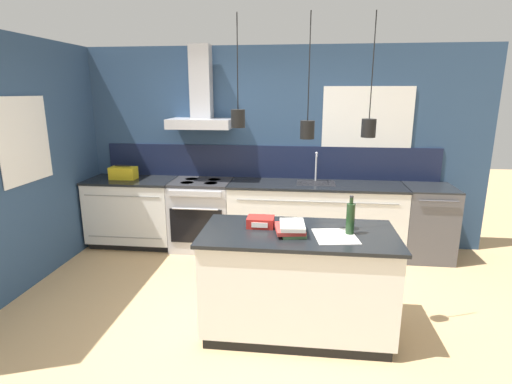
{
  "coord_description": "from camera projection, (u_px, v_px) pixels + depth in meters",
  "views": [
    {
      "loc": [
        0.43,
        -3.24,
        2.03
      ],
      "look_at": [
        -0.01,
        0.64,
        1.05
      ],
      "focal_mm": 28.0,
      "sensor_mm": 36.0,
      "label": 1
    }
  ],
  "objects": [
    {
      "name": "wall_left",
      "position": [
        33.0,
        161.0,
        4.28
      ],
      "size": [
        0.08,
        3.8,
        2.6
      ],
      "color": "navy",
      "rests_on": "ground_plane"
    },
    {
      "name": "ground_plane",
      "position": [
        249.0,
        320.0,
        3.66
      ],
      "size": [
        16.0,
        16.0,
        0.0
      ],
      "primitive_type": "plane",
      "color": "tan",
      "rests_on": "ground"
    },
    {
      "name": "red_supply_box",
      "position": [
        261.0,
        222.0,
        3.41
      ],
      "size": [
        0.23,
        0.18,
        0.08
      ],
      "color": "red",
      "rests_on": "kitchen_island"
    },
    {
      "name": "counter_run_left",
      "position": [
        133.0,
        212.0,
        5.38
      ],
      "size": [
        1.14,
        0.64,
        0.91
      ],
      "color": "black",
      "rests_on": "ground_plane"
    },
    {
      "name": "kitchen_island",
      "position": [
        297.0,
        282.0,
        3.4
      ],
      "size": [
        1.61,
        0.8,
        0.91
      ],
      "color": "black",
      "rests_on": "ground_plane"
    },
    {
      "name": "book_stack",
      "position": [
        291.0,
        228.0,
        3.24
      ],
      "size": [
        0.28,
        0.32,
        0.09
      ],
      "color": "#4C7F4C",
      "rests_on": "kitchen_island"
    },
    {
      "name": "yellow_toolbox",
      "position": [
        123.0,
        173.0,
        5.26
      ],
      "size": [
        0.34,
        0.18,
        0.19
      ],
      "color": "gold",
      "rests_on": "counter_run_left"
    },
    {
      "name": "dishwasher",
      "position": [
        427.0,
        222.0,
        4.96
      ],
      "size": [
        0.59,
        0.65,
        0.91
      ],
      "color": "#4C4C51",
      "rests_on": "ground_plane"
    },
    {
      "name": "bottle_on_island",
      "position": [
        350.0,
        218.0,
        3.2
      ],
      "size": [
        0.07,
        0.07,
        0.32
      ],
      "color": "#193319",
      "rests_on": "kitchen_island"
    },
    {
      "name": "oven_range",
      "position": [
        202.0,
        215.0,
        5.27
      ],
      "size": [
        0.77,
        0.66,
        0.91
      ],
      "color": "#B5B5BA",
      "rests_on": "ground_plane"
    },
    {
      "name": "paper_pile",
      "position": [
        335.0,
        236.0,
        3.18
      ],
      "size": [
        0.37,
        0.4,
        0.01
      ],
      "color": "silver",
      "rests_on": "kitchen_island"
    },
    {
      "name": "wall_back",
      "position": [
        265.0,
        144.0,
        5.26
      ],
      "size": [
        5.6,
        2.24,
        2.6
      ],
      "color": "navy",
      "rests_on": "ground_plane"
    },
    {
      "name": "counter_run_sink",
      "position": [
        315.0,
        218.0,
        5.11
      ],
      "size": [
        2.2,
        0.64,
        1.29
      ],
      "color": "black",
      "rests_on": "ground_plane"
    }
  ]
}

